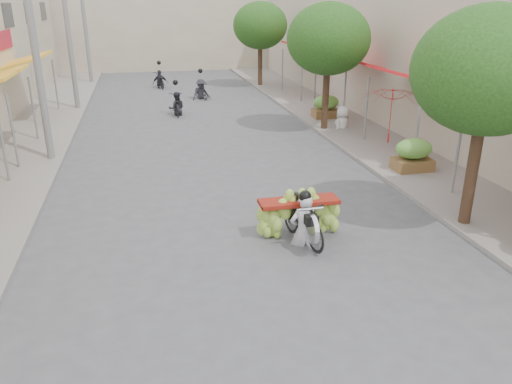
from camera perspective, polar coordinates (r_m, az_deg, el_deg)
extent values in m
plane|color=#505055|center=(8.15, 5.90, -19.24)|extent=(120.00, 120.00, 0.00)
cube|color=gray|center=(22.03, -25.31, 5.37)|extent=(4.00, 60.00, 0.12)
cube|color=gray|center=(23.35, 10.64, 7.83)|extent=(4.00, 60.00, 0.12)
cylinder|color=slate|center=(16.67, -26.98, 4.92)|extent=(0.08, 0.08, 2.55)
cylinder|color=slate|center=(17.99, -26.02, 6.13)|extent=(0.08, 0.08, 2.55)
cylinder|color=slate|center=(21.43, -24.08, 8.54)|extent=(0.08, 0.08, 2.55)
cube|color=yellow|center=(25.46, -24.80, 13.54)|extent=(1.77, 4.00, 0.53)
cylinder|color=slate|center=(23.75, -23.10, 9.75)|extent=(0.08, 0.08, 2.55)
cylinder|color=slate|center=(27.26, -21.92, 11.17)|extent=(0.08, 0.08, 2.55)
cube|color=#AC172E|center=(25.58, -27.08, 15.15)|extent=(0.10, 3.50, 0.80)
cube|color=#1E2328|center=(27.49, -26.54, 17.61)|extent=(0.08, 2.00, 1.10)
cube|color=#1E2328|center=(32.39, -24.61, 18.11)|extent=(0.08, 2.00, 1.10)
cube|color=#1E2328|center=(37.32, -23.19, 18.47)|extent=(0.08, 2.00, 1.10)
cube|color=#B5AA96|center=(24.48, 23.25, 14.13)|extent=(8.00, 40.00, 6.00)
cylinder|color=slate|center=(15.01, 22.04, 4.10)|extent=(0.08, 0.08, 2.55)
cube|color=red|center=(18.53, 17.70, 12.31)|extent=(1.77, 4.20, 0.53)
cylinder|color=slate|center=(16.79, 17.90, 6.31)|extent=(0.08, 0.08, 2.55)
cylinder|color=slate|center=(20.06, 12.48, 9.11)|extent=(0.08, 0.08, 2.55)
cube|color=red|center=(23.86, 10.40, 14.69)|extent=(1.77, 4.20, 0.53)
cylinder|color=slate|center=(22.03, 10.07, 10.32)|extent=(0.08, 0.08, 2.55)
cylinder|color=slate|center=(25.52, 6.77, 11.93)|extent=(0.08, 0.08, 2.55)
cube|color=red|center=(29.46, 5.74, 16.07)|extent=(1.77, 4.20, 0.53)
cylinder|color=slate|center=(27.58, 5.23, 12.66)|extent=(0.08, 0.08, 2.55)
cylinder|color=slate|center=(31.18, 3.04, 13.69)|extent=(0.08, 0.08, 2.55)
cube|color=#B5A78F|center=(43.94, -10.61, 18.42)|extent=(20.00, 6.00, 7.00)
cylinder|color=slate|center=(18.19, -24.05, 15.36)|extent=(0.24, 0.24, 8.00)
cylinder|color=slate|center=(27.07, -20.72, 17.12)|extent=(0.24, 0.24, 8.00)
cylinder|color=slate|center=(36.02, -19.01, 17.98)|extent=(0.24, 0.24, 8.00)
cylinder|color=#3A2719|center=(12.94, 23.56, 2.84)|extent=(0.28, 0.28, 3.20)
ellipsoid|color=#245218|center=(12.49, 25.04, 12.45)|extent=(3.40, 3.40, 2.90)
cylinder|color=#3A2719|center=(21.55, 7.98, 11.08)|extent=(0.28, 0.28, 3.20)
ellipsoid|color=#245218|center=(21.28, 8.29, 16.92)|extent=(3.40, 3.40, 2.90)
cylinder|color=#3A2719|center=(32.93, 0.47, 14.68)|extent=(0.28, 0.28, 3.20)
ellipsoid|color=#245218|center=(32.76, 0.48, 18.50)|extent=(3.40, 3.40, 2.90)
cube|color=brown|center=(16.89, 17.43, 3.25)|extent=(1.20, 0.80, 0.50)
ellipsoid|color=#60A43D|center=(16.73, 17.65, 5.14)|extent=(1.20, 0.88, 0.66)
cube|color=brown|center=(23.89, 7.96, 9.05)|extent=(1.20, 0.80, 0.50)
ellipsoid|color=#60A43D|center=(23.78, 8.03, 10.42)|extent=(1.20, 0.88, 0.66)
imported|color=black|center=(11.48, 5.40, -3.21)|extent=(0.91, 1.97, 1.12)
cylinder|color=silver|center=(10.90, 6.47, -4.28)|extent=(0.10, 0.66, 0.66)
cube|color=black|center=(10.91, 6.34, -3.21)|extent=(0.28, 0.22, 0.22)
cylinder|color=silver|center=(10.90, 6.21, -1.94)|extent=(0.60, 0.05, 0.05)
cube|color=maroon|center=(11.66, 4.93, -1.08)|extent=(1.87, 0.55, 0.10)
imported|color=silver|center=(11.19, 5.59, -0.31)|extent=(0.65, 0.48, 1.80)
sphere|color=black|center=(10.87, 5.80, 3.90)|extent=(0.28, 0.28, 0.28)
imported|color=#B21817|center=(17.59, 15.55, 11.52)|extent=(2.62, 2.62, 1.94)
imported|color=white|center=(21.89, 9.94, 9.67)|extent=(1.07, 0.98, 1.86)
imported|color=black|center=(24.98, -9.06, 9.80)|extent=(0.70, 1.77, 0.98)
imported|color=#292830|center=(24.87, -9.14, 11.23)|extent=(0.80, 0.50, 1.65)
sphere|color=black|center=(24.80, -9.20, 12.26)|extent=(0.26, 0.26, 0.26)
imported|color=black|center=(29.00, -6.29, 11.40)|extent=(0.95, 1.61, 0.91)
imported|color=#292830|center=(28.90, -6.35, 12.71)|extent=(1.18, 0.88, 1.65)
sphere|color=black|center=(28.84, -6.38, 13.60)|extent=(0.26, 0.26, 0.26)
imported|color=black|center=(33.23, -10.91, 12.42)|extent=(0.91, 1.78, 0.96)
imported|color=#292830|center=(33.15, -10.99, 13.52)|extent=(1.05, 0.70, 1.65)
sphere|color=black|center=(33.09, -11.04, 14.30)|extent=(0.26, 0.26, 0.26)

